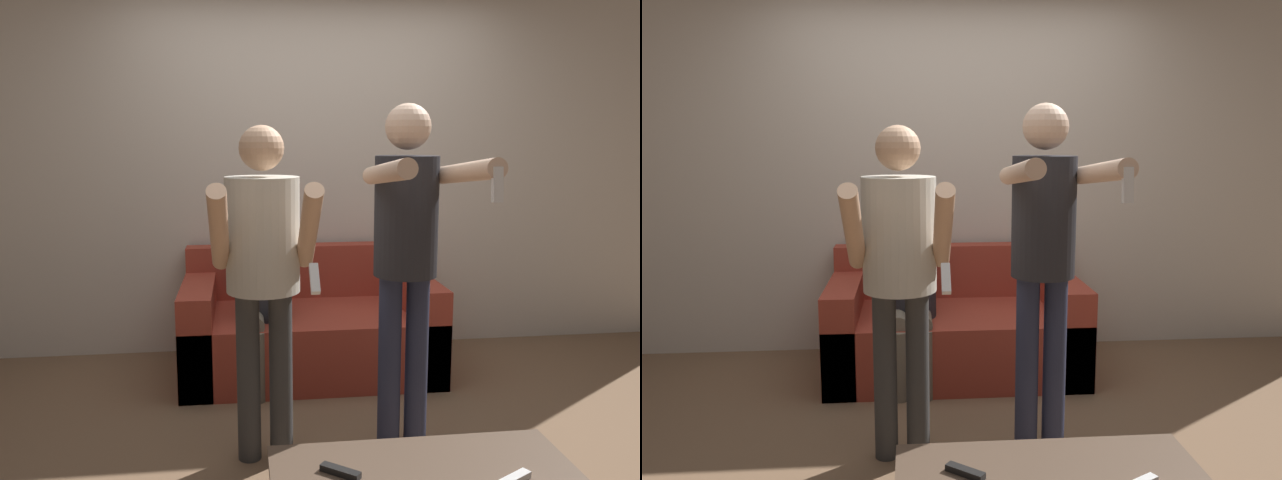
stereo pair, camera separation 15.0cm
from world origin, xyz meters
TOP-DOWN VIEW (x-y plane):
  - ground_plane at (0.00, 0.00)m, footprint 14.00×14.00m
  - wall_back at (0.00, 1.56)m, footprint 6.40×0.06m
  - couch at (-0.05, 1.07)m, footprint 1.61×0.93m
  - person_standing_left at (-0.39, -0.09)m, footprint 0.46×0.62m
  - person_standing_right at (0.28, -0.10)m, footprint 0.42×0.79m
  - person_seated at (-0.34, 0.85)m, footprint 0.32×0.54m
  - remote_near at (0.43, -1.00)m, footprint 0.15×0.10m
  - remote_far at (-0.16, -0.87)m, footprint 0.14×0.12m

SIDE VIEW (x-z plane):
  - ground_plane at x=0.00m, z-range 0.00..0.00m
  - couch at x=-0.05m, z-range -0.12..0.66m
  - remote_near at x=0.43m, z-range 0.34..0.37m
  - remote_far at x=-0.16m, z-range 0.34..0.37m
  - person_seated at x=-0.34m, z-range 0.05..1.19m
  - person_standing_left at x=-0.39m, z-range 0.19..1.77m
  - person_standing_right at x=0.28m, z-range 0.21..1.88m
  - wall_back at x=0.00m, z-range 0.00..2.70m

